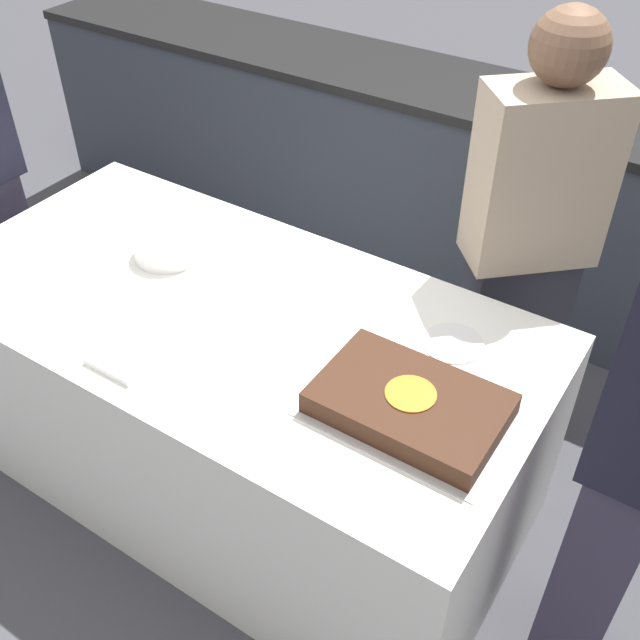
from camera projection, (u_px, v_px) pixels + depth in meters
name	position (u px, v px, depth m)	size (l,w,h in m)	color
ground_plane	(246.00, 477.00, 2.68)	(14.00, 14.00, 0.00)	#424247
back_counter	(448.00, 184.00, 3.37)	(4.40, 0.58, 0.92)	#333842
dining_table	(238.00, 401.00, 2.43)	(1.87, 0.93, 0.77)	white
cake	(410.00, 404.00, 1.84)	(0.50, 0.34, 0.07)	#B7B2AD
plate_stack	(167.00, 248.00, 2.37)	(0.21, 0.21, 0.06)	white
side_plate_near_cake	(453.00, 343.00, 2.06)	(0.17, 0.17, 0.00)	white
utensil_pile	(119.00, 362.00, 1.99)	(0.17, 0.10, 0.02)	white
person_cutting_cake	(525.00, 254.00, 2.33)	(0.42, 0.41, 1.56)	#282833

